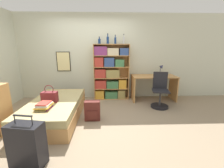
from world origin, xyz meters
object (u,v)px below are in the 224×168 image
(bottle_blue, at_px, (124,40))
(suitcase, at_px, (27,145))
(bottle_green, at_px, (99,41))
(bottle_brown, at_px, (108,40))
(backpack, at_px, (92,111))
(desk_lamp, at_px, (162,68))
(bed, at_px, (55,109))
(bottle_clear, at_px, (115,40))
(desk_chair, at_px, (160,96))
(book_stack_on_bed, at_px, (44,106))
(desk, at_px, (154,83))
(bookcase, at_px, (110,73))
(handbag, at_px, (50,97))

(bottle_blue, bearing_deg, suitcase, -119.62)
(suitcase, bearing_deg, bottle_green, 72.51)
(bottle_green, bearing_deg, bottle_brown, -3.95)
(bottle_blue, xyz_separation_m, backpack, (-0.85, -1.50, -1.59))
(desk_lamp, bearing_deg, bottle_green, 178.38)
(bed, height_order, bottle_blue, bottle_blue)
(bottle_clear, relative_size, bottle_blue, 0.92)
(bottle_brown, distance_m, desk_chair, 2.18)
(bottle_brown, distance_m, backpack, 2.18)
(bottle_green, height_order, bottle_blue, bottle_blue)
(book_stack_on_bed, bearing_deg, desk, 30.99)
(bookcase, relative_size, backpack, 3.83)
(suitcase, xyz_separation_m, bottle_clear, (1.34, 2.76, 1.48))
(handbag, relative_size, desk_lamp, 1.10)
(bookcase, distance_m, bottle_green, 1.00)
(bottle_blue, relative_size, desk_chair, 0.30)
(book_stack_on_bed, relative_size, bottle_brown, 1.25)
(bottle_clear, height_order, desk, bottle_clear)
(book_stack_on_bed, distance_m, bottle_green, 2.44)
(desk, relative_size, backpack, 2.94)
(desk, relative_size, desk_chair, 1.37)
(bed, relative_size, book_stack_on_bed, 5.39)
(book_stack_on_bed, bearing_deg, desk_chair, 20.93)
(book_stack_on_bed, height_order, suitcase, suitcase)
(bed, bearing_deg, desk, 23.67)
(book_stack_on_bed, distance_m, bottle_clear, 2.66)
(bottle_clear, height_order, desk_chair, bottle_clear)
(bottle_brown, xyz_separation_m, desk_chair, (1.40, -0.74, -1.50))
(bookcase, bearing_deg, desk_lamp, -1.72)
(bottle_brown, height_order, backpack, bottle_brown)
(bookcase, bearing_deg, bottle_brown, -169.44)
(handbag, xyz_separation_m, bookcase, (1.36, 1.40, 0.28))
(bed, distance_m, bottle_green, 2.28)
(handbag, bearing_deg, bottle_blue, 39.04)
(bed, bearing_deg, bottle_blue, 38.58)
(backpack, bearing_deg, book_stack_on_bed, -160.79)
(handbag, distance_m, desk_chair, 2.79)
(bed, bearing_deg, backpack, -9.18)
(book_stack_on_bed, distance_m, desk_chair, 2.88)
(bottle_clear, bearing_deg, book_stack_on_bed, -130.44)
(desk_chair, relative_size, backpack, 2.14)
(desk_lamp, bearing_deg, bookcase, 178.28)
(bottle_brown, bearing_deg, bookcase, 10.56)
(handbag, xyz_separation_m, desk, (2.69, 1.23, -0.00))
(suitcase, distance_m, backpack, 1.52)
(suitcase, bearing_deg, desk_chair, 38.72)
(bookcase, xyz_separation_m, bottle_green, (-0.31, 0.01, 0.96))
(bottle_clear, xyz_separation_m, desk_chair, (1.18, -0.74, -1.48))
(handbag, relative_size, suitcase, 0.51)
(bottle_blue, height_order, desk_chair, bottle_blue)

